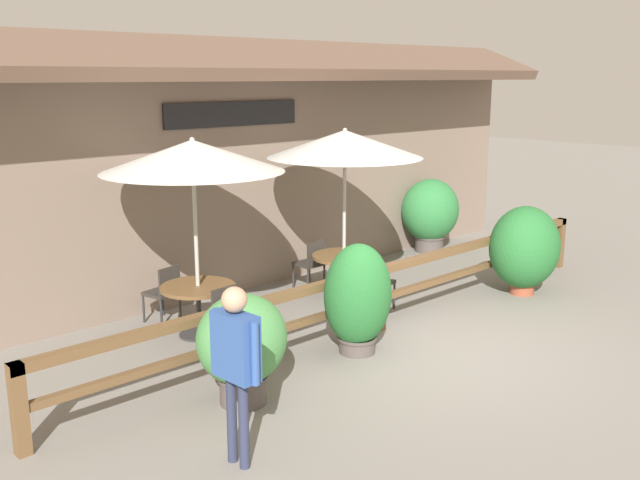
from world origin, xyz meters
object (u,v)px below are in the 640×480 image
object	(u,v)px
chair_near_wallside	(164,291)
potted_plant_corner_fern	(242,344)
potted_plant_tall_tropical	(358,297)
chair_middle_streetside	(375,279)
dining_table_near	(198,295)
dining_table_middle	(344,263)
chair_near_streetside	(230,317)
potted_plant_small_flowering	(524,248)
potted_plant_entrance_palm	(430,212)
patio_umbrella_near	(193,156)
patio_umbrella_middle	(345,144)
chair_middle_wallside	(311,262)
pedestrian	(236,353)

from	to	relation	value
chair_near_wallside	potted_plant_corner_fern	bearing A→B (deg)	63.38
potted_plant_tall_tropical	chair_middle_streetside	bearing A→B (deg)	35.68
dining_table_near	potted_plant_tall_tropical	bearing A→B (deg)	-59.04
dining_table_middle	potted_plant_tall_tropical	distance (m)	2.39
chair_near_streetside	potted_plant_small_flowering	size ratio (longest dim) A/B	0.58
dining_table_near	potted_plant_entrance_palm	size ratio (longest dim) A/B	0.69
patio_umbrella_near	potted_plant_entrance_palm	distance (m)	6.63
potted_plant_entrance_palm	patio_umbrella_near	bearing A→B (deg)	-171.81
potted_plant_tall_tropical	patio_umbrella_middle	bearing A→B (deg)	49.39
patio_umbrella_near	dining_table_near	xyz separation A→B (m)	(0.00, 0.00, -1.96)
dining_table_middle	chair_middle_streetside	xyz separation A→B (m)	(-0.05, -0.73, -0.10)
chair_near_wallside	potted_plant_tall_tropical	size ratio (longest dim) A/B	0.59
chair_middle_wallside	potted_plant_entrance_palm	xyz separation A→B (m)	(3.67, 0.34, 0.34)
potted_plant_corner_fern	potted_plant_small_flowering	size ratio (longest dim) A/B	0.84
chair_near_streetside	chair_middle_streetside	bearing A→B (deg)	-6.20
patio_umbrella_near	chair_near_wallside	size ratio (longest dim) A/B	3.22
chair_middle_wallside	potted_plant_corner_fern	size ratio (longest dim) A/B	0.69
potted_plant_corner_fern	potted_plant_tall_tropical	bearing A→B (deg)	4.78
dining_table_near	dining_table_middle	bearing A→B (deg)	-3.29
pedestrian	potted_plant_corner_fern	bearing A→B (deg)	137.87
chair_near_wallside	potted_plant_small_flowering	distance (m)	5.92
patio_umbrella_near	potted_plant_corner_fern	bearing A→B (deg)	-111.47
patio_umbrella_near	potted_plant_entrance_palm	xyz separation A→B (m)	(6.34, 0.91, -1.71)
dining_table_middle	chair_middle_wallside	world-z (taller)	chair_middle_wallside
dining_table_middle	potted_plant_small_flowering	bearing A→B (deg)	-38.51
chair_near_streetside	potted_plant_entrance_palm	bearing A→B (deg)	10.45
potted_plant_tall_tropical	pedestrian	xyz separation A→B (m)	(-2.85, -1.19, 0.36)
potted_plant_corner_fern	potted_plant_small_flowering	world-z (taller)	potted_plant_small_flowering
patio_umbrella_near	patio_umbrella_middle	xyz separation A→B (m)	(2.74, -0.16, 0.00)
potted_plant_corner_fern	potted_plant_small_flowering	xyz separation A→B (m)	(5.95, 0.09, 0.09)
chair_near_streetside	potted_plant_entrance_palm	xyz separation A→B (m)	(6.39, 1.73, 0.34)
dining_table_middle	potted_plant_entrance_palm	distance (m)	3.77
chair_near_streetside	dining_table_middle	xyz separation A→B (m)	(2.78, 0.66, 0.10)
patio_umbrella_middle	chair_middle_streetside	size ratio (longest dim) A/B	3.22
patio_umbrella_middle	potted_plant_corner_fern	bearing A→B (deg)	-151.01
chair_middle_wallside	dining_table_near	bearing A→B (deg)	11.84
potted_plant_entrance_palm	potted_plant_corner_fern	bearing A→B (deg)	-156.98
potted_plant_small_flowering	patio_umbrella_middle	bearing A→B (deg)	141.49
chair_near_streetside	chair_near_wallside	distance (m)	1.64
patio_umbrella_near	dining_table_near	size ratio (longest dim) A/B	2.66
patio_umbrella_near	chair_near_wallside	bearing A→B (deg)	94.29
chair_middle_wallside	chair_near_wallside	bearing A→B (deg)	-5.40
dining_table_middle	chair_middle_wallside	bearing A→B (deg)	94.87
chair_middle_streetside	potted_plant_corner_fern	size ratio (longest dim) A/B	0.69
chair_middle_streetside	potted_plant_small_flowering	bearing A→B (deg)	-38.46
patio_umbrella_middle	dining_table_middle	distance (m)	1.96
chair_near_wallside	potted_plant_tall_tropical	world-z (taller)	potted_plant_tall_tropical
chair_near_streetside	potted_plant_entrance_palm	world-z (taller)	potted_plant_entrance_palm
patio_umbrella_middle	potted_plant_corner_fern	world-z (taller)	patio_umbrella_middle
chair_middle_wallside	potted_plant_entrance_palm	size ratio (longest dim) A/B	0.57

